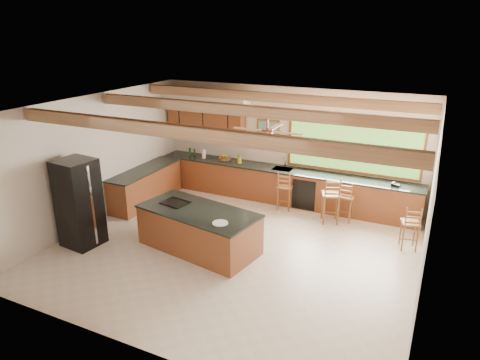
% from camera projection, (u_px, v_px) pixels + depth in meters
% --- Properties ---
extents(ground, '(7.20, 7.20, 0.00)m').
position_uv_depth(ground, '(234.00, 249.00, 9.02)').
color(ground, beige).
rests_on(ground, ground).
extents(room_shell, '(7.27, 6.54, 3.02)m').
position_uv_depth(room_shell, '(240.00, 139.00, 8.89)').
color(room_shell, beige).
rests_on(room_shell, ground).
extents(counter_run, '(7.12, 3.10, 1.23)m').
position_uv_depth(counter_run, '(248.00, 185.00, 11.33)').
color(counter_run, brown).
rests_on(counter_run, ground).
extents(island, '(2.68, 1.60, 0.90)m').
position_uv_depth(island, '(199.00, 229.00, 8.92)').
color(island, brown).
rests_on(island, ground).
extents(refrigerator, '(0.81, 0.79, 1.89)m').
position_uv_depth(refrigerator, '(79.00, 203.00, 8.95)').
color(refrigerator, black).
rests_on(refrigerator, ground).
extents(bar_stool_a, '(0.54, 0.54, 1.18)m').
position_uv_depth(bar_stool_a, '(330.00, 196.00, 10.00)').
color(bar_stool_a, brown).
rests_on(bar_stool_a, ground).
extents(bar_stool_b, '(0.41, 0.41, 1.03)m').
position_uv_depth(bar_stool_b, '(284.00, 188.00, 10.75)').
color(bar_stool_b, brown).
rests_on(bar_stool_b, ground).
extents(bar_stool_c, '(0.37, 0.37, 1.02)m').
position_uv_depth(bar_stool_c, '(346.00, 198.00, 10.13)').
color(bar_stool_c, brown).
rests_on(bar_stool_c, ground).
extents(bar_stool_d, '(0.44, 0.44, 0.99)m').
position_uv_depth(bar_stool_d, '(410.00, 224.00, 8.81)').
color(bar_stool_d, brown).
rests_on(bar_stool_d, ground).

